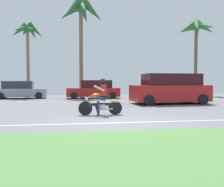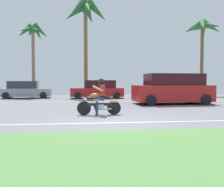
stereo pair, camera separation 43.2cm
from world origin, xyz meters
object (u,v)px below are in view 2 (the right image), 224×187
Objects in this scene: parked_car_0 at (25,90)px; palm_tree_0 at (202,30)px; motorcyclist at (99,99)px; parked_car_2 at (173,90)px; parked_car_1 at (98,90)px; suv_nearby at (173,89)px; palm_tree_2 at (85,15)px; palm_tree_1 at (33,35)px.

parked_car_0 is 0.52× the size of palm_tree_0.
motorcyclist reaches higher than parked_car_2.
suv_nearby is at bearing -54.51° from parked_car_1.
parked_car_0 is at bearing -159.28° from palm_tree_2.
parked_car_2 is at bearing 54.49° from motorcyclist.
palm_tree_1 reaches higher than parked_car_1.
parked_car_1 is 8.37m from palm_tree_1.
parked_car_0 is (-10.64, 6.92, -0.24)m from suv_nearby.
parked_car_1 is (-4.39, 6.15, -0.21)m from suv_nearby.
palm_tree_0 reaches higher than palm_tree_1.
palm_tree_0 reaches higher than parked_car_0.
palm_tree_1 reaches higher than motorcyclist.
suv_nearby is 0.73× the size of palm_tree_1.
parked_car_1 is at bearing -25.71° from palm_tree_1.
parked_car_0 is at bearing -170.29° from palm_tree_0.
palm_tree_0 is at bearing 18.44° from parked_car_1.
motorcyclist is at bearing -93.13° from parked_car_1.
palm_tree_2 is (-7.34, 3.92, 7.14)m from parked_car_2.
parked_car_1 is 0.48× the size of palm_tree_2.
palm_tree_1 is at bearing -177.03° from palm_tree_0.
motorcyclist is 0.44× the size of parked_car_0.
palm_tree_0 is at bearing 2.97° from palm_tree_1.
palm_tree_0 is 0.88× the size of palm_tree_2.
palm_tree_1 is (-17.30, -0.90, -1.03)m from palm_tree_0.
parked_car_2 is at bearing 68.99° from suv_nearby.
parked_car_1 is 7.68m from palm_tree_2.
suv_nearby reaches higher than parked_car_0.
suv_nearby is at bearing -111.01° from parked_car_2.
parked_car_2 is at bearing -135.39° from palm_tree_0.
motorcyclist is 0.26× the size of palm_tree_1.
palm_tree_0 reaches higher than suv_nearby.
palm_tree_1 is at bearing 161.68° from parked_car_2.
parked_car_2 is at bearing -8.85° from parked_car_0.
palm_tree_0 is at bearing 4.80° from palm_tree_2.
palm_tree_2 is (-0.45, 13.57, 7.17)m from motorcyclist.
suv_nearby is 7.56m from parked_car_1.
palm_tree_0 is 17.35m from palm_tree_1.
palm_tree_2 is (5.21, 1.97, 7.13)m from parked_car_0.
parked_car_2 is at bearing -18.32° from palm_tree_1.
motorcyclist reaches higher than parked_car_0.
palm_tree_1 is (-12.27, 4.06, 5.15)m from parked_car_2.
parked_car_1 is 6.40m from parked_car_2.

